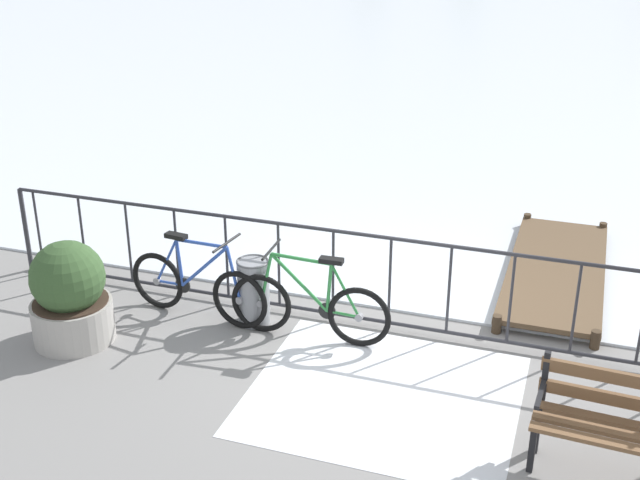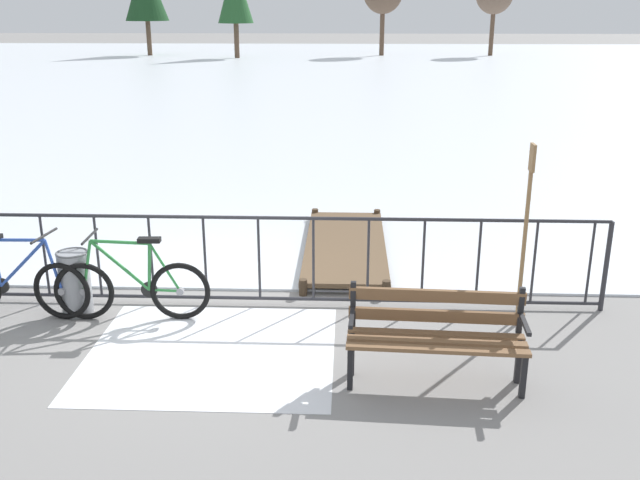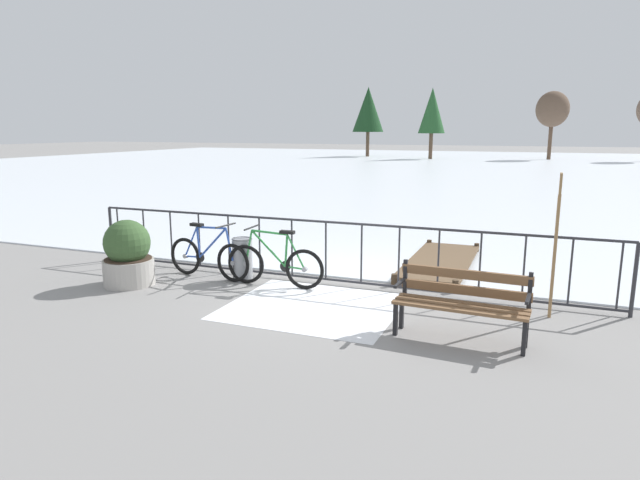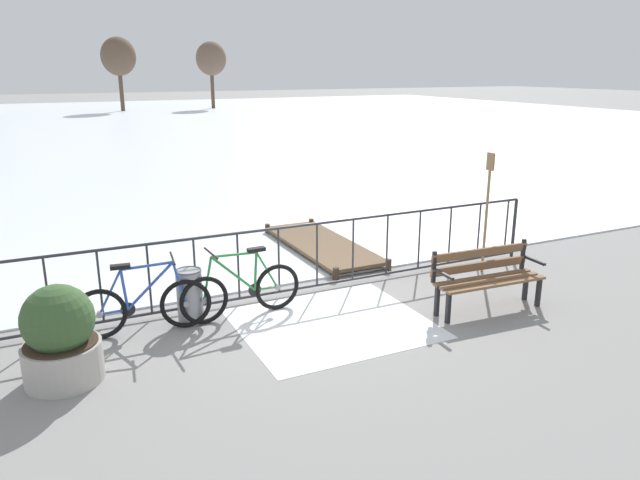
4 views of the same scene
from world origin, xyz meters
The scene contains 13 objects.
ground_plane centered at (0.00, 0.00, 0.00)m, with size 160.00×160.00×0.00m, color gray.
frozen_pond centered at (0.00, 28.40, 0.01)m, with size 80.00×56.00×0.03m, color silver.
snow_patch centered at (0.27, -1.20, 0.00)m, with size 2.44×2.17×0.01m, color white.
railing_fence centered at (0.00, 0.00, 0.56)m, with size 9.06×0.06×1.07m.
bicycle_near_railing centered at (-2.02, -0.41, 0.37)m, with size 1.71×0.52×0.97m.
bicycle_second centered at (-0.72, -0.45, 0.37)m, with size 1.71×0.52×0.97m.
park_bench centered at (2.43, -1.66, 0.51)m, with size 1.62×0.57×0.89m.
planter_with_shrub centered at (-3.02, -1.26, 0.51)m, with size 0.82×0.82×1.09m.
trash_bin centered at (-1.40, -0.32, 0.37)m, with size 0.35×0.35×0.73m.
oar_upright centered at (3.46, -0.42, 1.14)m, with size 0.04×0.16×1.98m.
wooden_dock centered at (1.59, 1.82, 0.12)m, with size 1.10×3.14×0.20m.
tree_centre centered at (11.06, 41.87, 3.97)m, with size 2.46×2.46×5.36m.
tree_east_mid centered at (3.77, 41.75, 4.08)m, with size 2.62×2.62×5.57m.
Camera 4 is at (-3.04, -7.66, 3.26)m, focal length 33.33 mm.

